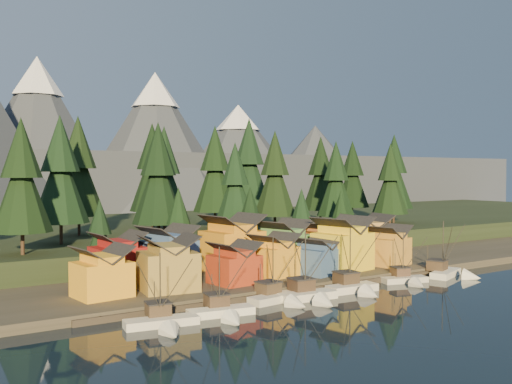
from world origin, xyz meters
TOP-DOWN VIEW (x-y plane):
  - ground at (0.00, 0.00)m, footprint 500.00×500.00m
  - shore_strip at (0.00, 40.00)m, footprint 400.00×50.00m
  - hillside at (0.00, 90.00)m, footprint 420.00×100.00m
  - dock at (0.00, 16.50)m, footprint 80.00×4.00m
  - mountain_ridge at (-4.20, 213.59)m, footprint 560.00×190.00m
  - boat_0 at (-29.49, 7.68)m, footprint 10.89×11.58m
  - boat_1 at (-19.74, 8.24)m, footprint 10.59×11.26m
  - boat_2 at (-7.43, 11.26)m, footprint 10.30×10.98m
  - boat_3 at (-2.30, 9.57)m, footprint 10.64×11.44m
  - boat_4 at (8.39, 10.36)m, footprint 9.95×10.71m
  - boat_5 at (22.59, 11.30)m, footprint 9.73×10.15m
  - boat_6 at (35.08, 11.02)m, footprint 10.44×11.08m
  - house_front_0 at (-32.46, 24.93)m, footprint 8.99×8.60m
  - house_front_1 at (-21.57, 23.76)m, footprint 10.00×9.69m
  - house_front_2 at (-9.14, 22.94)m, footprint 8.40×8.46m
  - house_front_3 at (0.97, 25.20)m, footprint 9.44×9.16m
  - house_front_4 at (9.18, 22.16)m, footprint 8.63×9.04m
  - house_front_5 at (16.66, 23.24)m, footprint 11.79×11.05m
  - house_front_6 at (28.84, 22.85)m, footprint 10.00×9.64m
  - house_back_0 at (-26.61, 34.38)m, footprint 8.86×8.55m
  - house_back_1 at (-17.28, 33.57)m, footprint 10.30×10.38m
  - house_back_2 at (-2.37, 35.15)m, footprint 11.68×10.91m
  - house_back_3 at (8.26, 32.30)m, footprint 11.49×10.72m
  - house_back_4 at (19.64, 34.80)m, footprint 9.52×9.27m
  - house_back_5 at (30.85, 30.83)m, footprint 10.64×10.73m
  - tree_hill_2 at (-40.00, 48.00)m, footprint 10.97×10.97m
  - tree_hill_3 at (-30.00, 60.00)m, footprint 11.84×11.84m
  - tree_hill_4 at (-22.00, 75.00)m, footprint 12.47×12.47m
  - tree_hill_5 at (-12.00, 50.00)m, footprint 11.22×11.22m
  - tree_hill_6 at (-4.00, 65.00)m, footprint 11.44×11.44m
  - tree_hill_7 at (6.00, 48.00)m, footprint 9.56×9.56m
  - tree_hill_8 at (14.00, 72.00)m, footprint 12.05×12.05m
  - tree_hill_9 at (22.00, 55.00)m, footprint 11.17×11.17m
  - tree_hill_10 at (30.00, 80.00)m, footprint 13.51×13.51m
  - tree_hill_11 at (38.00, 50.00)m, footprint 10.11×10.11m
  - tree_hill_12 at (46.00, 66.00)m, footprint 11.10×11.10m
  - tree_hill_13 at (56.00, 48.00)m, footprint 10.01×10.01m
  - tree_hill_14 at (64.00, 72.00)m, footprint 10.92×10.92m
  - tree_hill_15 at (0.00, 82.00)m, footprint 12.35×12.35m
  - tree_hill_17 at (68.00, 58.00)m, footprint 11.52×11.52m
  - tree_shore_0 at (-28.00, 40.00)m, footprint 6.42×6.42m
  - tree_shore_1 at (-12.00, 40.00)m, footprint 7.23×7.23m
  - tree_shore_2 at (5.00, 40.00)m, footprint 7.23×7.23m
  - tree_shore_3 at (19.00, 40.00)m, footprint 6.94×6.94m
  - tree_shore_4 at (31.00, 40.00)m, footprint 6.70×6.70m

SIDE VIEW (x-z plane):
  - ground at x=0.00m, z-range 0.00..0.00m
  - dock at x=0.00m, z-range 0.00..1.00m
  - shore_strip at x=0.00m, z-range 0.00..1.50m
  - boat_5 at x=22.59m, z-range -3.31..7.28m
  - boat_0 at x=-29.49m, z-range -3.59..7.69m
  - boat_1 at x=-19.74m, z-range -3.58..7.79m
  - boat_2 at x=-7.43m, z-range -3.66..8.24m
  - boat_3 at x=-2.30m, z-range -3.89..8.87m
  - boat_6 at x=35.08m, z-range -3.80..8.82m
  - boat_4 at x=8.39m, z-range -3.81..8.97m
  - hillside at x=0.00m, z-range 0.00..6.00m
  - house_front_4 at x=9.18m, z-range 1.68..8.88m
  - house_front_2 at x=-9.14m, z-range 1.69..9.11m
  - house_front_3 at x=0.97m, z-range 1.71..9.78m
  - house_front_0 at x=-32.46m, z-range 1.71..9.83m
  - house_front_6 at x=28.84m, z-range 1.72..10.18m
  - house_back_4 at x=19.64m, z-range 1.72..10.53m
  - house_back_0 at x=-26.61m, z-range 1.73..10.90m
  - house_front_1 at x=-21.57m, z-range 1.74..11.02m
  - house_back_3 at x=8.26m, z-range 1.75..11.57m
  - house_back_1 at x=-17.28m, z-range 1.75..11.63m
  - house_back_5 at x=30.85m, z-range 1.75..11.97m
  - house_front_5 at x=16.66m, z-range 1.77..12.53m
  - house_back_2 at x=-2.37m, z-range 1.78..13.07m
  - tree_shore_0 at x=-28.00m, z-range 2.19..17.13m
  - tree_shore_4 at x=31.00m, z-range 2.22..17.83m
  - tree_shore_3 at x=19.00m, z-range 2.24..18.42m
  - tree_shore_1 at x=-12.00m, z-range 2.28..19.13m
  - tree_shore_2 at x=5.00m, z-range 2.28..19.13m
  - tree_hill_7 at x=6.00m, z-range 7.04..29.30m
  - tree_hill_13 at x=56.00m, z-range 7.09..30.39m
  - tree_hill_11 at x=38.00m, z-range 7.10..30.65m
  - tree_hill_14 at x=64.00m, z-range 7.19..32.62m
  - tree_hill_2 at x=-40.00m, z-range 7.19..32.75m
  - tree_hill_12 at x=46.00m, z-range 7.21..33.07m
  - tree_hill_9 at x=22.00m, z-range 7.21..33.25m
  - tree_hill_5 at x=-12.00m, z-range 7.22..33.35m
  - tree_hill_6 at x=-4.00m, z-range 7.24..33.89m
  - tree_hill_17 at x=68.00m, z-range 7.25..34.08m
  - tree_hill_3 at x=-30.00m, z-range 7.29..34.86m
  - tree_hill_8 at x=14.00m, z-range 7.31..35.39m
  - tree_hill_15 at x=0.00m, z-range 7.34..36.12m
  - tree_hill_4 at x=-22.00m, z-range 7.36..36.41m
  - tree_hill_10 at x=30.00m, z-range 7.47..38.93m
  - mountain_ridge at x=-4.20m, z-range -18.94..71.06m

